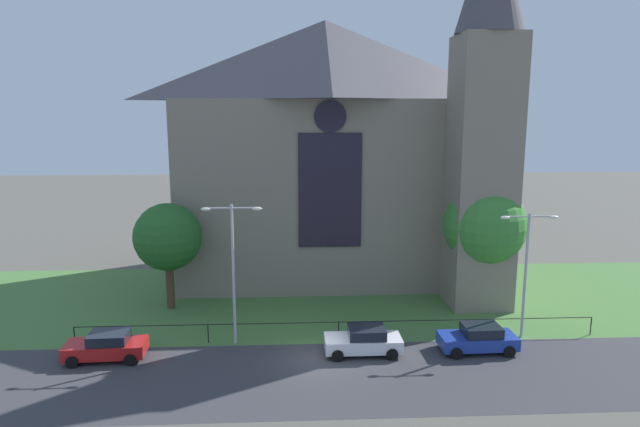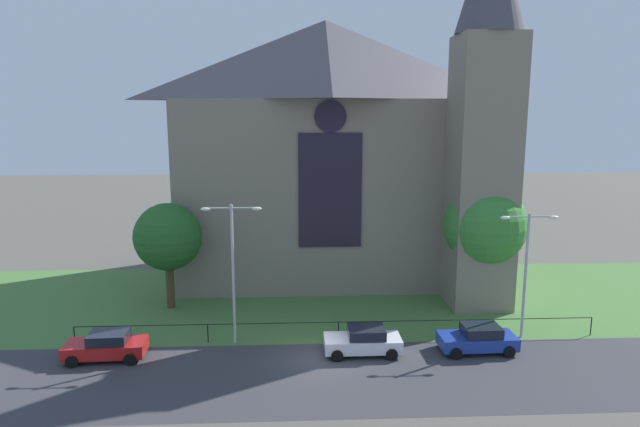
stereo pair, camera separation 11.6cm
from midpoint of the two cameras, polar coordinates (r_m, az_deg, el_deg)
ground at (r=40.12m, az=-0.83°, el=-8.66°), size 160.00×160.00×0.00m
road_asphalt at (r=29.06m, az=-0.01°, el=-16.42°), size 120.00×8.00×0.01m
grass_verge at (r=38.24m, az=-0.73°, el=-9.64°), size 120.00×20.00×0.01m
church_building at (r=43.79m, az=1.68°, el=6.70°), size 23.20×16.20×26.00m
iron_railing at (r=32.84m, az=2.01°, el=-11.30°), size 30.23×0.07×1.13m
tree_right_near at (r=38.77m, az=16.63°, el=-1.26°), size 5.53×5.53×8.38m
tree_left_near at (r=38.25m, az=-15.28°, el=-2.37°), size 4.51×4.51×7.18m
streetlamp_near at (r=31.51m, az=-8.86°, el=-4.34°), size 3.37×0.26×8.10m
streetlamp_far at (r=34.16m, az=20.55°, el=-4.34°), size 3.37×0.26×7.46m
parked_car_red at (r=32.67m, az=-21.02°, el=-12.58°), size 4.27×2.17×1.51m
parked_car_white at (r=31.31m, az=4.59°, el=-12.90°), size 4.21×2.03×1.51m
parked_car_blue at (r=32.70m, az=16.03°, el=-12.25°), size 4.24×2.11×1.51m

